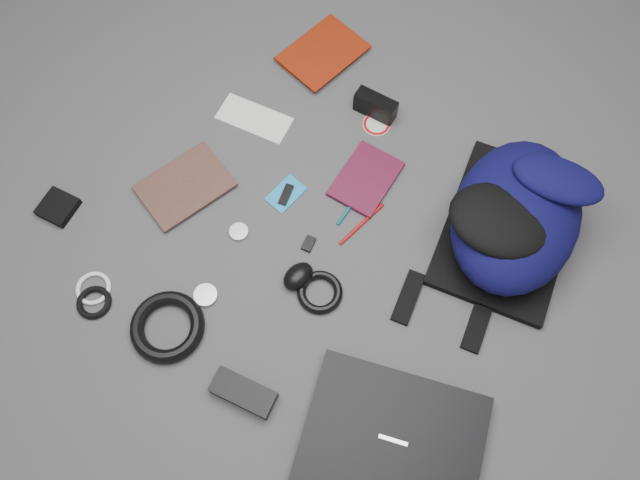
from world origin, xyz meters
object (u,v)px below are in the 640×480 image
Objects in this scene: backpack at (516,216)px; dvd_case at (366,179)px; textbook_red at (302,36)px; power_brick at (243,393)px; mouse at (298,276)px; compact_camera at (375,106)px; pouch at (58,207)px; laptop at (392,441)px; comic_book at (168,165)px.

backpack is 0.38m from dvd_case.
textbook_red is 0.49m from dvd_case.
mouse is at bearing 91.68° from power_brick.
compact_camera reaches higher than pouch.
backpack is at bearing 75.02° from laptop.
dvd_case is (0.42, 0.30, -0.00)m from comic_book.
backpack is at bearing -17.71° from compact_camera.
compact_camera is at bearing 59.56° from pouch.
backpack is at bearing 8.74° from dvd_case.
laptop is at bearing -98.57° from backpack.
compact_camera is (0.31, 0.47, 0.02)m from comic_book.
compact_camera reaches higher than power_brick.
power_brick is 1.72× the size of pouch.
pouch is (-0.90, -0.67, -0.08)m from backpack.
comic_book is at bearing -84.21° from textbook_red.
compact_camera is 1.41× the size of mouse.
laptop reaches higher than textbook_red.
dvd_case is (-0.44, 0.47, -0.01)m from laptop.
laptop is at bearing 1.14° from comic_book.
dvd_case is 1.28× the size of power_brick.
textbook_red is at bearing 108.34° from power_brick.
power_brick is (0.08, -0.28, -0.00)m from mouse.
dvd_case is 0.32m from mouse.
backpack reaches higher than power_brick.
textbook_red is 0.54m from comic_book.
backpack is 4.01× the size of compact_camera.
textbook_red is at bearing 153.24° from backpack.
mouse reaches higher than laptop.
pouch reaches higher than dvd_case.
textbook_red is 1.22× the size of dvd_case.
mouse reaches higher than pouch.
power_brick reaches higher than dvd_case.
compact_camera is at bearing 154.52° from backpack.
backpack is 0.88m from comic_book.
comic_book is 0.57m from compact_camera.
backpack is 0.47m from compact_camera.
laptop is 0.65m from dvd_case.
mouse reaches higher than power_brick.
dvd_case is 0.78m from pouch.
power_brick is at bearing -3.34° from pouch.
textbook_red is (-0.86, 0.71, -0.01)m from laptop.
pouch is (-0.12, -0.80, -0.00)m from textbook_red.
backpack is at bearing 36.66° from pouch.
textbook_red reaches higher than dvd_case.
textbook_red is 2.76× the size of mouse.
comic_book is (-0.86, 0.17, -0.01)m from laptop.
dvd_case is 0.21m from compact_camera.
mouse is (0.46, -0.02, 0.01)m from comic_book.
laptop is 0.43m from mouse.
mouse is at bearing -82.12° from compact_camera.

